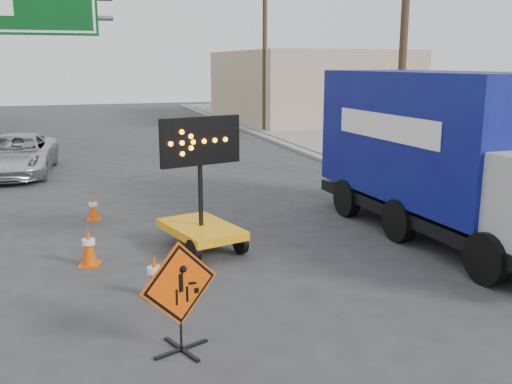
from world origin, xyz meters
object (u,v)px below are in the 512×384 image
pickup_truck (17,155)px  box_truck (445,164)px  arrow_board (201,220)px  construction_sign (180,294)px

pickup_truck → box_truck: box_truck is taller
arrow_board → box_truck: size_ratio=0.36×
construction_sign → pickup_truck: bearing=81.0°
construction_sign → arrow_board: bearing=52.4°
pickup_truck → box_truck: size_ratio=0.64×
box_truck → pickup_truck: bearing=129.0°
construction_sign → box_truck: 7.48m
pickup_truck → box_truck: (9.75, -10.80, 0.96)m
box_truck → arrow_board: bearing=169.1°
construction_sign → box_truck: size_ratio=0.20×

